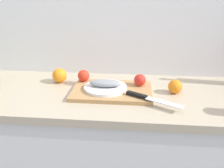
% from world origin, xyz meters
% --- Properties ---
extents(back_wall, '(3.20, 0.05, 2.50)m').
position_xyz_m(back_wall, '(0.00, 0.33, 1.25)').
color(back_wall, white).
rests_on(back_wall, ground_plane).
extents(kitchen_counter, '(2.00, 0.60, 0.90)m').
position_xyz_m(kitchen_counter, '(0.00, 0.00, 0.45)').
color(kitchen_counter, white).
rests_on(kitchen_counter, ground_plane).
extents(cutting_board, '(0.42, 0.28, 0.02)m').
position_xyz_m(cutting_board, '(0.11, -0.00, 0.91)').
color(cutting_board, tan).
rests_on(cutting_board, kitchen_counter).
extents(white_plate, '(0.23, 0.23, 0.01)m').
position_xyz_m(white_plate, '(0.07, -0.00, 0.93)').
color(white_plate, white).
rests_on(white_plate, cutting_board).
extents(fish_fillet, '(0.17, 0.07, 0.04)m').
position_xyz_m(fish_fillet, '(0.07, -0.00, 0.95)').
color(fish_fillet, gray).
rests_on(fish_fillet, white_plate).
extents(chef_knife, '(0.27, 0.17, 0.02)m').
position_xyz_m(chef_knife, '(0.28, -0.11, 0.93)').
color(chef_knife, silver).
rests_on(chef_knife, cutting_board).
extents(tomato_0, '(0.06, 0.06, 0.06)m').
position_xyz_m(tomato_0, '(0.25, 0.07, 0.95)').
color(tomato_0, red).
rests_on(tomato_0, cutting_board).
extents(tomato_1, '(0.07, 0.07, 0.07)m').
position_xyz_m(tomato_1, '(-0.07, 0.10, 0.95)').
color(tomato_1, red).
rests_on(tomato_1, cutting_board).
extents(orange_0, '(0.07, 0.07, 0.07)m').
position_xyz_m(orange_0, '(0.44, 0.03, 0.94)').
color(orange_0, orange).
rests_on(orange_0, kitchen_counter).
extents(orange_1, '(0.08, 0.08, 0.08)m').
position_xyz_m(orange_1, '(-0.21, 0.12, 0.94)').
color(orange_1, orange).
rests_on(orange_1, kitchen_counter).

